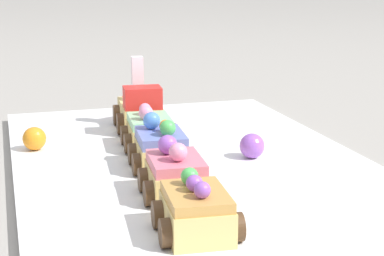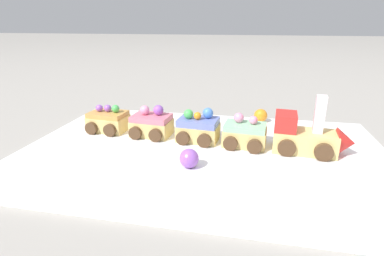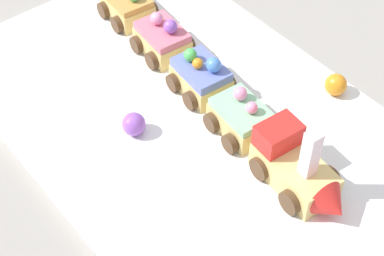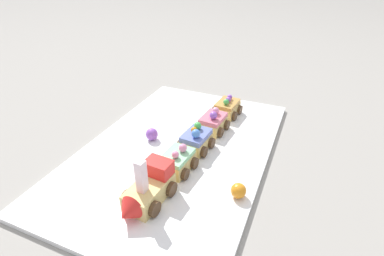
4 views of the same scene
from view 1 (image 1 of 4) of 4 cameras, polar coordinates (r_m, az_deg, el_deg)
The scene contains 9 objects.
ground_plane at distance 0.77m, azimuth -0.03°, elevation -3.76°, with size 10.00×10.00×0.00m, color gray.
display_board at distance 0.77m, azimuth -0.03°, elevation -3.34°, with size 0.64×0.41×0.01m, color white.
cake_train_locomotive at distance 0.93m, azimuth -4.73°, elevation 1.67°, with size 0.14×0.08×0.10m.
cake_car_mint at distance 0.82m, azimuth -3.77°, elevation -0.37°, with size 0.08×0.08×0.06m.
cake_car_blueberry at distance 0.74m, azimuth -2.79°, elevation -1.87°, with size 0.08×0.08×0.06m.
cake_car_strawberry at distance 0.65m, azimuth -1.45°, elevation -4.27°, with size 0.08×0.08×0.06m.
cake_car_caramel at distance 0.56m, azimuth 0.39°, elevation -7.50°, with size 0.08×0.08×0.06m.
gumball_purple at distance 0.78m, azimuth 5.35°, elevation -1.59°, with size 0.03×0.03×0.03m, color #9956C6.
gumball_orange at distance 0.83m, azimuth -13.83°, elevation -0.92°, with size 0.03×0.03×0.03m, color orange.
Camera 1 is at (-0.71, 0.21, 0.24)m, focal length 60.00 mm.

